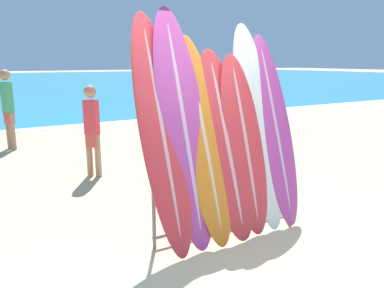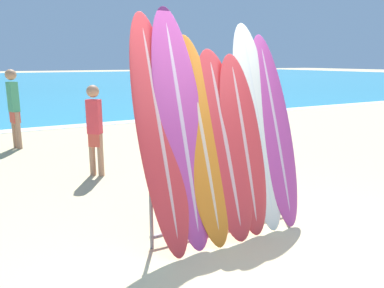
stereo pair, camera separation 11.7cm
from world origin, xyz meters
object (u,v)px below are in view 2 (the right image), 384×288
(surfboard_slot_5, at_px, (257,125))
(surfboard_slot_0, at_px, (159,130))
(surfboard_rack, at_px, (225,193))
(surfboard_slot_6, at_px, (275,129))
(surfboard_slot_2, at_px, (201,138))
(surfboard_slot_4, at_px, (243,143))
(person_mid_beach, at_px, (95,127))
(surfboard_slot_3, at_px, (224,142))
(surfboard_slot_1, at_px, (181,125))
(person_near_water, at_px, (14,106))

(surfboard_slot_5, bearing_deg, surfboard_slot_0, 178.73)
(surfboard_rack, relative_size, surfboard_slot_6, 0.81)
(surfboard_slot_2, height_order, surfboard_slot_4, surfboard_slot_2)
(person_mid_beach, bearing_deg, surfboard_slot_3, 149.35)
(surfboard_slot_0, distance_m, surfboard_slot_6, 1.52)
(surfboard_slot_1, distance_m, surfboard_slot_6, 1.26)
(surfboard_slot_1, bearing_deg, surfboard_rack, -12.77)
(surfboard_slot_2, relative_size, surfboard_slot_6, 0.99)
(surfboard_slot_3, xyz_separation_m, person_mid_beach, (-0.78, 2.85, -0.20))
(surfboard_slot_4, height_order, person_mid_beach, surfboard_slot_4)
(surfboard_slot_0, xyz_separation_m, surfboard_slot_1, (0.26, -0.01, 0.03))
(surfboard_slot_4, height_order, surfboard_slot_5, surfboard_slot_5)
(surfboard_slot_2, distance_m, surfboard_slot_5, 0.79)
(surfboard_slot_1, bearing_deg, person_mid_beach, 95.58)
(surfboard_slot_2, height_order, person_near_water, surfboard_slot_2)
(surfboard_slot_3, xyz_separation_m, surfboard_slot_5, (0.50, 0.05, 0.15))
(surfboard_slot_4, xyz_separation_m, surfboard_slot_6, (0.50, 0.05, 0.12))
(surfboard_slot_1, relative_size, surfboard_slot_3, 1.21)
(surfboard_slot_2, relative_size, person_near_water, 1.27)
(surfboard_rack, relative_size, surfboard_slot_2, 0.82)
(surfboard_slot_1, relative_size, surfboard_slot_5, 1.06)
(surfboard_slot_4, bearing_deg, surfboard_rack, -176.21)
(surfboard_slot_2, distance_m, person_mid_beach, 2.87)
(surfboard_slot_2, xyz_separation_m, person_mid_beach, (-0.50, 2.82, -0.28))
(surfboard_slot_2, bearing_deg, surfboard_slot_6, -0.16)
(surfboard_slot_3, relative_size, surfboard_slot_5, 0.87)
(surfboard_slot_4, height_order, person_near_water, surfboard_slot_4)
(surfboard_slot_0, height_order, surfboard_slot_5, surfboard_slot_0)
(surfboard_slot_0, relative_size, surfboard_slot_2, 1.10)
(surfboard_rack, distance_m, person_mid_beach, 3.01)
(person_near_water, relative_size, person_mid_beach, 1.14)
(surfboard_slot_6, bearing_deg, surfboard_slot_5, 174.52)
(surfboard_slot_5, height_order, surfboard_slot_6, surfboard_slot_5)
(surfboard_slot_1, height_order, surfboard_slot_4, surfboard_slot_1)
(person_mid_beach, bearing_deg, person_near_water, -25.79)
(surfboard_rack, xyz_separation_m, surfboard_slot_0, (-0.76, 0.12, 0.78))
(person_near_water, bearing_deg, surfboard_slot_6, 4.99)
(surfboard_rack, distance_m, surfboard_slot_5, 0.90)
(surfboard_slot_1, xyz_separation_m, surfboard_slot_5, (1.01, -0.02, -0.07))
(surfboard_slot_6, distance_m, person_near_water, 6.33)
(surfboard_slot_4, relative_size, surfboard_slot_6, 0.90)
(person_mid_beach, bearing_deg, surfboard_slot_5, 158.64)
(surfboard_slot_6, xyz_separation_m, person_mid_beach, (-1.53, 2.82, -0.29))
(surfboard_slot_0, distance_m, surfboard_slot_5, 1.27)
(surfboard_slot_1, relative_size, surfboard_slot_4, 1.25)
(surfboard_slot_0, relative_size, person_near_water, 1.40)
(surfboard_slot_0, xyz_separation_m, surfboard_slot_6, (1.51, -0.05, -0.10))
(surfboard_slot_5, xyz_separation_m, person_mid_beach, (-1.28, 2.80, -0.35))
(person_near_water, height_order, person_mid_beach, person_near_water)
(surfboard_rack, bearing_deg, surfboard_slot_0, 171.04)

